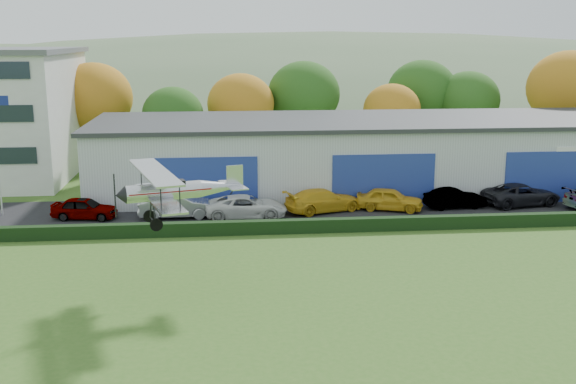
{
  "coord_description": "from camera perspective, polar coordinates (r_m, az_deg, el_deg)",
  "views": [
    {
      "loc": [
        -5.84,
        -22.23,
        11.25
      ],
      "look_at": [
        -2.6,
        10.61,
        3.75
      ],
      "focal_mm": 42.6,
      "sensor_mm": 36.0,
      "label": 1
    }
  ],
  "objects": [
    {
      "name": "car_2",
      "position": [
        43.34,
        -3.5,
        -1.22
      ],
      "size": [
        5.17,
        2.41,
        1.43
      ],
      "primitive_type": "imported",
      "rotation": [
        0.0,
        0.0,
        1.58
      ],
      "color": "silver",
      "rests_on": "apron"
    },
    {
      "name": "car_4",
      "position": [
        45.63,
        8.48,
        -0.59
      ],
      "size": [
        4.69,
        3.03,
        1.48
      ],
      "primitive_type": "imported",
      "rotation": [
        0.0,
        0.0,
        1.25
      ],
      "color": "gold",
      "rests_on": "apron"
    },
    {
      "name": "hedge",
      "position": [
        40.9,
        7.06,
        -2.68
      ],
      "size": [
        46.0,
        0.6,
        0.8
      ],
      "primitive_type": "cube",
      "color": "black",
      "rests_on": "ground"
    },
    {
      "name": "car_0",
      "position": [
        44.84,
        -16.63,
        -1.3
      ],
      "size": [
        4.26,
        2.23,
        1.38
      ],
      "primitive_type": "imported",
      "rotation": [
        0.0,
        0.0,
        1.42
      ],
      "color": "gray",
      "rests_on": "apron"
    },
    {
      "name": "car_3",
      "position": [
        44.83,
        2.96,
        -0.69
      ],
      "size": [
        5.57,
        3.69,
        1.5
      ],
      "primitive_type": "imported",
      "rotation": [
        0.0,
        0.0,
        1.91
      ],
      "color": "gold",
      "rests_on": "apron"
    },
    {
      "name": "hangar",
      "position": [
        52.08,
        6.47,
        3.22
      ],
      "size": [
        40.6,
        12.6,
        5.3
      ],
      "color": "#B2B7BC",
      "rests_on": "ground"
    },
    {
      "name": "ground",
      "position": [
        25.59,
        8.38,
        -13.42
      ],
      "size": [
        300.0,
        300.0,
        0.0
      ],
      "primitive_type": "plane",
      "color": "#355E1D",
      "rests_on": "ground"
    },
    {
      "name": "car_6",
      "position": [
        49.14,
        18.9,
        -0.19
      ],
      "size": [
        5.69,
        3.4,
        1.48
      ],
      "primitive_type": "imported",
      "rotation": [
        0.0,
        0.0,
        1.76
      ],
      "color": "black",
      "rests_on": "apron"
    },
    {
      "name": "biplane",
      "position": [
        30.45,
        -9.43,
        0.25
      ],
      "size": [
        5.84,
        6.62,
        2.47
      ],
      "rotation": [
        0.0,
        0.0,
        0.28
      ],
      "color": "silver"
    },
    {
      "name": "car_1",
      "position": [
        43.82,
        -9.25,
        -1.1
      ],
      "size": [
        4.88,
        1.8,
        1.6
      ],
      "primitive_type": "imported",
      "rotation": [
        0.0,
        0.0,
        1.59
      ],
      "color": "silver",
      "rests_on": "apron"
    },
    {
      "name": "tree_belt",
      "position": [
        63.46,
        0.44,
        7.7
      ],
      "size": [
        75.7,
        13.22,
        10.12
      ],
      "color": "#3D2614",
      "rests_on": "ground"
    },
    {
      "name": "distant_hills",
      "position": [
        164.04,
        -5.08,
        4.23
      ],
      "size": [
        430.0,
        196.0,
        56.0
      ],
      "color": "#4C6642",
      "rests_on": "ground"
    },
    {
      "name": "car_5",
      "position": [
        47.03,
        13.76,
        -0.51
      ],
      "size": [
        4.16,
        1.75,
        1.33
      ],
      "primitive_type": "imported",
      "rotation": [
        0.0,
        0.0,
        1.65
      ],
      "color": "gray",
      "rests_on": "apron"
    },
    {
      "name": "apron",
      "position": [
        45.53,
        5.74,
        -1.54
      ],
      "size": [
        48.0,
        9.0,
        0.05
      ],
      "primitive_type": "cube",
      "color": "black",
      "rests_on": "ground"
    }
  ]
}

